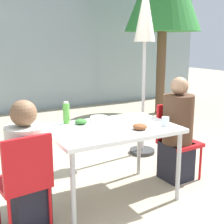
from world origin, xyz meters
The scene contains 13 objects.
ground_plane centered at (0.00, 0.00, 0.00)m, with size 24.00×24.00×0.00m, color tan.
building_facade centered at (0.00, 4.59, 1.50)m, with size 10.00×0.20×3.00m.
dining_table centered at (0.00, 0.00, 0.69)m, with size 1.24×0.84×0.75m.
chair_left centered at (-0.91, -0.19, 0.50)m, with size 0.45×0.45×0.86m.
person_left centered at (-0.87, -0.11, 0.53)m, with size 0.33×0.33×1.12m.
chair_right centered at (0.91, 0.13, 0.50)m, with size 0.42×0.42×0.86m.
person_right centered at (0.87, 0.04, 0.56)m, with size 0.35×0.35×1.19m.
closed_umbrella centered at (1.01, 0.95, 1.73)m, with size 0.36×0.36×2.33m.
plate_0 centered at (0.16, -0.24, 0.78)m, with size 0.25×0.25×0.07m.
plate_1 centered at (-0.25, 0.20, 0.78)m, with size 0.23×0.23×0.06m.
bottle centered at (-0.35, 0.33, 0.86)m, with size 0.07×0.07×0.23m.
drinking_cup centered at (0.48, -0.22, 0.80)m, with size 0.07×0.07×0.09m.
salad_bowl centered at (-0.01, 0.27, 0.78)m, with size 0.19×0.19×0.05m.
Camera 1 is at (-1.40, -2.60, 1.58)m, focal length 50.00 mm.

